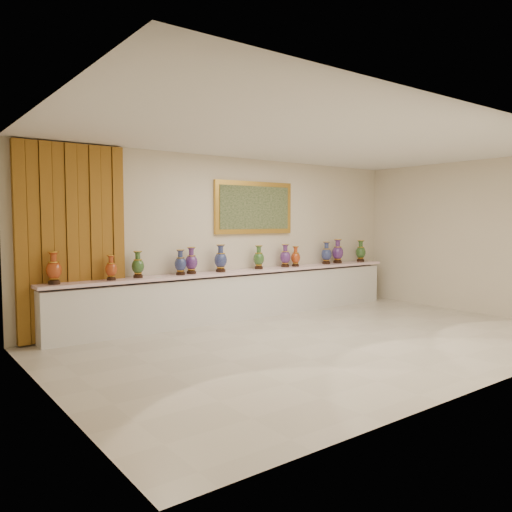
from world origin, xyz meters
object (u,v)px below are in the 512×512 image
at_px(vase_1, 111,269).
at_px(vase_2, 138,266).
at_px(counter, 242,295).
at_px(vase_0, 54,270).

bearing_deg(vase_1, vase_2, 9.12).
bearing_deg(counter, vase_0, -179.59).
bearing_deg(vase_2, vase_1, -170.88).
relative_size(vase_1, vase_2, 0.91).
relative_size(vase_0, vase_2, 1.10).
distance_m(vase_0, vase_2, 1.32).
height_order(vase_0, vase_2, vase_0).
bearing_deg(vase_2, counter, -0.56).
bearing_deg(vase_0, counter, 0.41).
bearing_deg(vase_1, counter, 1.28).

